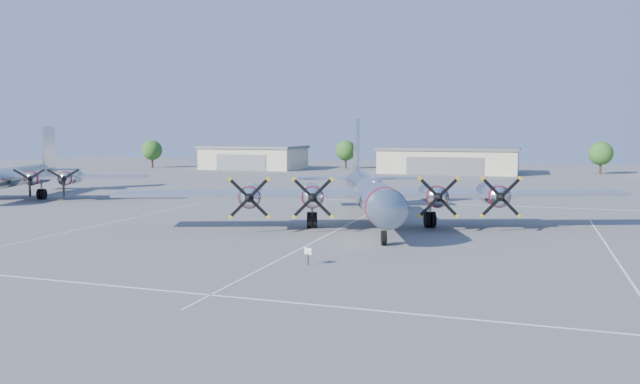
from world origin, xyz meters
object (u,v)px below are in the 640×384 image
(tree_east, at_px, (601,154))
(tree_far_west, at_px, (152,150))
(tree_west, at_px, (346,151))
(info_placard, at_px, (308,253))
(hangar_center, at_px, (449,160))
(main_bomber_b29, at_px, (369,224))
(bomber_west, at_px, (16,198))
(hangar_west, at_px, (254,157))

(tree_east, bearing_deg, tree_far_west, -174.29)
(tree_far_west, distance_m, tree_west, 46.57)
(info_placard, bearing_deg, tree_east, 94.36)
(hangar_center, xyz_separation_m, main_bomber_b29, (1.85, -76.43, -2.71))
(tree_east, distance_m, main_bomber_b29, 87.24)
(main_bomber_b29, bearing_deg, tree_east, 50.83)
(main_bomber_b29, bearing_deg, tree_west, 87.31)
(tree_far_west, relative_size, main_bomber_b29, 0.14)
(hangar_center, height_order, info_placard, hangar_center)
(hangar_center, height_order, bomber_west, hangar_center)
(info_placard, bearing_deg, hangar_center, 111.07)
(tree_east, bearing_deg, main_bomber_b29, -108.85)
(bomber_west, bearing_deg, tree_west, 55.14)
(tree_east, distance_m, bomber_west, 108.11)
(hangar_west, height_order, info_placard, hangar_west)
(tree_west, xyz_separation_m, info_placard, (27.44, -103.19, -3.40))
(tree_west, xyz_separation_m, main_bomber_b29, (26.85, -84.46, -4.22))
(bomber_west, bearing_deg, hangar_center, 36.87)
(hangar_center, distance_m, info_placard, 95.20)
(hangar_center, relative_size, bomber_west, 0.80)
(hangar_center, xyz_separation_m, tree_west, (-25.00, 8.04, 1.51))
(hangar_west, distance_m, info_placard, 106.34)
(hangar_center, bearing_deg, info_placard, -88.53)
(tree_far_west, bearing_deg, tree_west, 14.93)
(hangar_center, xyz_separation_m, tree_east, (30.00, 6.04, 1.51))
(tree_west, relative_size, tree_east, 1.00)
(hangar_west, distance_m, main_bomber_b29, 89.69)
(hangar_center, distance_m, tree_far_west, 70.13)
(tree_far_west, xyz_separation_m, tree_west, (45.00, 12.00, 0.00))
(tree_far_west, relative_size, tree_east, 1.00)
(hangar_west, xyz_separation_m, info_placard, (47.44, -95.15, -1.90))
(tree_east, relative_size, bomber_west, 0.19)
(tree_far_west, relative_size, tree_west, 1.00)
(tree_west, bearing_deg, tree_far_west, -165.07)
(hangar_center, relative_size, tree_east, 4.31)
(tree_west, xyz_separation_m, bomber_west, (-23.13, -76.61, -4.22))
(hangar_center, relative_size, tree_far_west, 4.31)
(hangar_west, relative_size, info_placard, 19.45)
(hangar_west, bearing_deg, info_placard, -63.50)
(tree_west, bearing_deg, hangar_west, -158.11)
(hangar_west, xyz_separation_m, tree_east, (75.00, 6.04, 1.51))
(tree_far_west, height_order, bomber_west, tree_far_west)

